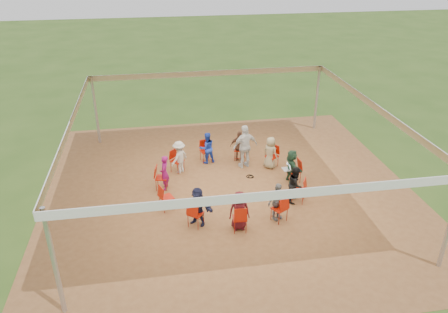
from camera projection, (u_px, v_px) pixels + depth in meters
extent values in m
plane|color=#304D18|center=(230.00, 190.00, 15.81)|extent=(80.00, 80.00, 0.00)
plane|color=brown|center=(230.00, 190.00, 15.81)|extent=(13.00, 13.00, 0.00)
cylinder|color=#B2B2B7|center=(54.00, 263.00, 9.99)|extent=(0.12, 0.12, 3.00)
cylinder|color=#B2B2B7|center=(96.00, 111.00, 18.81)|extent=(0.12, 0.12, 3.00)
cylinder|color=#B2B2B7|center=(317.00, 98.00, 20.29)|extent=(0.12, 0.12, 3.00)
plane|color=white|center=(230.00, 112.00, 14.47)|extent=(10.30, 10.30, 0.00)
cube|color=white|center=(270.00, 196.00, 9.98)|extent=(10.30, 0.03, 0.24)
cube|color=white|center=(210.00, 73.00, 19.07)|extent=(10.30, 0.03, 0.24)
cube|color=white|center=(70.00, 125.00, 13.76)|extent=(0.03, 10.30, 0.24)
cube|color=white|center=(375.00, 107.00, 15.28)|extent=(0.03, 10.30, 0.24)
imported|color=#23452E|center=(292.00, 166.00, 16.04)|extent=(0.55, 1.24, 1.30)
imported|color=#978962|center=(270.00, 153.00, 17.05)|extent=(0.67, 0.72, 1.30)
imported|color=brown|center=(240.00, 146.00, 17.58)|extent=(0.85, 0.62, 1.30)
imported|color=#1D3CB6|center=(207.00, 148.00, 17.45)|extent=(0.70, 0.50, 1.30)
imported|color=#BDB7A9|center=(179.00, 157.00, 16.71)|extent=(0.88, 0.89, 1.30)
imported|color=#820E58|center=(164.00, 173.00, 15.59)|extent=(0.40, 0.53, 1.30)
imported|color=#191C39|center=(197.00, 206.00, 13.64)|extent=(1.24, 1.07, 1.30)
imported|color=#460E13|center=(239.00, 210.00, 13.43)|extent=(0.65, 0.39, 1.30)
imported|color=slate|center=(277.00, 202.00, 13.88)|extent=(0.86, 0.71, 1.30)
imported|color=black|center=(296.00, 184.00, 14.86)|extent=(0.62, 0.73, 1.30)
imported|color=silver|center=(245.00, 146.00, 17.02)|extent=(1.14, 0.79, 1.77)
torus|color=black|center=(250.00, 176.00, 16.66)|extent=(0.34, 0.34, 0.03)
torus|color=black|center=(251.00, 177.00, 16.63)|extent=(0.28, 0.28, 0.03)
cube|color=#B7B7BC|center=(286.00, 169.00, 16.03)|extent=(0.26, 0.36, 0.02)
cube|color=#B7B7BC|center=(289.00, 166.00, 16.01)|extent=(0.10, 0.34, 0.22)
cube|color=#CCE0FF|center=(289.00, 166.00, 16.00)|extent=(0.08, 0.30, 0.19)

